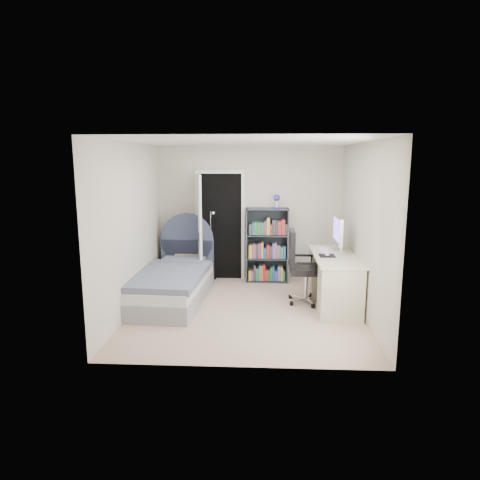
{
  "coord_description": "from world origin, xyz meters",
  "views": [
    {
      "loc": [
        0.25,
        -6.16,
        2.25
      ],
      "look_at": [
        -0.09,
        0.11,
        1.07
      ],
      "focal_mm": 32.0,
      "sensor_mm": 36.0,
      "label": 1
    }
  ],
  "objects_px": {
    "bookcase": "(268,248)",
    "desk": "(334,278)",
    "floor_lamp": "(212,252)",
    "office_chair": "(301,263)",
    "nightstand": "(188,259)",
    "bed": "(174,282)"
  },
  "relations": [
    {
      "from": "desk",
      "to": "nightstand",
      "type": "bearing_deg",
      "value": 154.1
    },
    {
      "from": "bed",
      "to": "office_chair",
      "type": "xyz_separation_m",
      "value": [
        2.03,
        -0.01,
        0.35
      ]
    },
    {
      "from": "desk",
      "to": "bed",
      "type": "bearing_deg",
      "value": 177.77
    },
    {
      "from": "bed",
      "to": "floor_lamp",
      "type": "distance_m",
      "value": 1.32
    },
    {
      "from": "desk",
      "to": "office_chair",
      "type": "xyz_separation_m",
      "value": [
        -0.52,
        0.09,
        0.2
      ]
    },
    {
      "from": "bookcase",
      "to": "office_chair",
      "type": "xyz_separation_m",
      "value": [
        0.51,
        -1.19,
        0.0
      ]
    },
    {
      "from": "desk",
      "to": "floor_lamp",
      "type": "bearing_deg",
      "value": 147.9
    },
    {
      "from": "floor_lamp",
      "to": "bookcase",
      "type": "distance_m",
      "value": 1.05
    },
    {
      "from": "bookcase",
      "to": "office_chair",
      "type": "height_order",
      "value": "bookcase"
    },
    {
      "from": "bed",
      "to": "desk",
      "type": "bearing_deg",
      "value": -2.23
    },
    {
      "from": "desk",
      "to": "office_chair",
      "type": "distance_m",
      "value": 0.57
    },
    {
      "from": "desk",
      "to": "office_chair",
      "type": "relative_size",
      "value": 1.4
    },
    {
      "from": "bookcase",
      "to": "bed",
      "type": "bearing_deg",
      "value": -142.4
    },
    {
      "from": "bookcase",
      "to": "desk",
      "type": "relative_size",
      "value": 0.99
    },
    {
      "from": "nightstand",
      "to": "bookcase",
      "type": "bearing_deg",
      "value": 2.13
    },
    {
      "from": "floor_lamp",
      "to": "office_chair",
      "type": "height_order",
      "value": "floor_lamp"
    },
    {
      "from": "bed",
      "to": "floor_lamp",
      "type": "height_order",
      "value": "floor_lamp"
    },
    {
      "from": "nightstand",
      "to": "bookcase",
      "type": "height_order",
      "value": "bookcase"
    },
    {
      "from": "nightstand",
      "to": "floor_lamp",
      "type": "xyz_separation_m",
      "value": [
        0.44,
        0.08,
        0.11
      ]
    },
    {
      "from": "office_chair",
      "to": "floor_lamp",
      "type": "bearing_deg",
      "value": 142.0
    },
    {
      "from": "floor_lamp",
      "to": "office_chair",
      "type": "distance_m",
      "value": 1.98
    },
    {
      "from": "bed",
      "to": "nightstand",
      "type": "relative_size",
      "value": 3.36
    }
  ]
}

